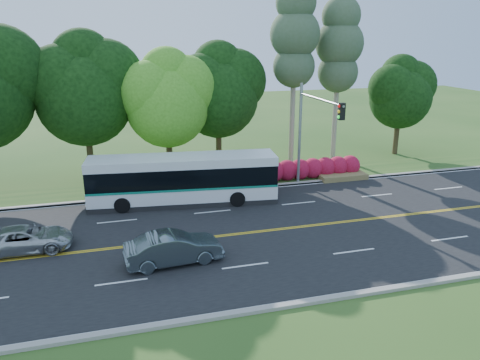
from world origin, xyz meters
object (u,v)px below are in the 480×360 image
object	(u,v)px
traffic_signal	(312,123)
suv	(25,239)
sedan	(174,248)
transit_bus	(183,180)

from	to	relation	value
traffic_signal	suv	bearing A→B (deg)	-164.91
traffic_signal	sedan	distance (m)	13.30
sedan	suv	xyz separation A→B (m)	(-6.75, 3.20, -0.12)
traffic_signal	transit_bus	size ratio (longest dim) A/B	0.60
traffic_signal	transit_bus	xyz separation A→B (m)	(-8.39, 0.08, -3.17)
transit_bus	sedan	world-z (taller)	transit_bus
suv	transit_bus	bearing A→B (deg)	-61.02
traffic_signal	sedan	size ratio (longest dim) A/B	1.58
sedan	traffic_signal	bearing A→B (deg)	-57.60
transit_bus	suv	world-z (taller)	transit_bus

